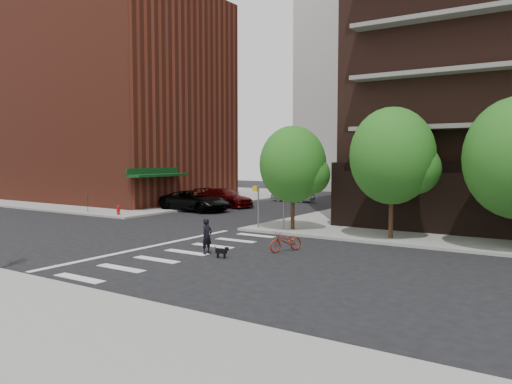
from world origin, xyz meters
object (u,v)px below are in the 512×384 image
at_px(parked_car_silver, 293,195).
at_px(parked_car_maroon, 225,198).
at_px(fire_hydrant, 118,209).
at_px(dog_walker, 207,236).
at_px(scooter, 286,241).
at_px(parked_car_black, 195,201).

bearing_deg(parked_car_silver, parked_car_maroon, 160.43).
relative_size(fire_hydrant, dog_walker, 0.44).
bearing_deg(scooter, parked_car_black, 164.67).
bearing_deg(scooter, fire_hydrant, -174.97).
height_order(parked_car_maroon, parked_car_silver, parked_car_maroon).
bearing_deg(fire_hydrant, parked_car_maroon, 77.31).
height_order(parked_car_silver, dog_walker, dog_walker).
distance_m(parked_car_silver, scooter, 26.40).
xyz_separation_m(parked_car_maroon, dog_walker, (12.25, -17.78, 0.00)).
relative_size(parked_car_silver, dog_walker, 2.61).
relative_size(parked_car_silver, scooter, 2.31).
bearing_deg(parked_car_silver, parked_car_black, 166.23).
relative_size(scooter, dog_walker, 1.13).
xyz_separation_m(parked_car_silver, scooter, (12.46, -23.28, -0.22)).
relative_size(parked_car_black, parked_car_maroon, 1.09).
distance_m(scooter, dog_walker, 3.75).
distance_m(fire_hydrant, dog_walker, 16.40).
bearing_deg(parked_car_maroon, parked_car_silver, -14.78).
relative_size(fire_hydrant, parked_car_maroon, 0.13).
distance_m(parked_car_black, parked_car_maroon, 4.10).
bearing_deg(dog_walker, parked_car_silver, 23.68).
relative_size(parked_car_black, scooter, 3.29).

